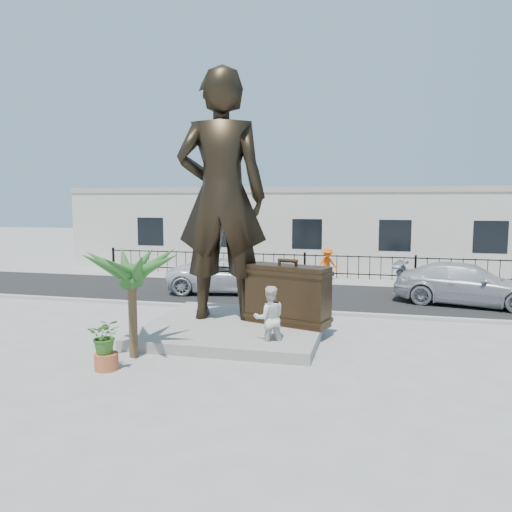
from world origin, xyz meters
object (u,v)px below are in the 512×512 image
at_px(tourist, 269,318).
at_px(car_white, 228,276).
at_px(suitcase, 288,295).
at_px(statue, 221,197).

height_order(tourist, car_white, tourist).
bearing_deg(suitcase, statue, -170.49).
bearing_deg(car_white, tourist, -166.14).
bearing_deg(statue, suitcase, 162.60).
relative_size(statue, suitcase, 3.02).
bearing_deg(suitcase, car_white, 139.10).
distance_m(statue, suitcase, 3.65).
xyz_separation_m(statue, suitcase, (2.15, -0.32, -2.93)).
xyz_separation_m(tourist, car_white, (-3.51, 7.85, -0.15)).
xyz_separation_m(statue, tourist, (1.98, -2.09, -3.24)).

